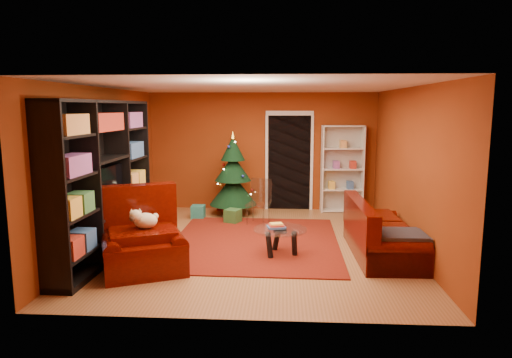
# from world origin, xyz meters

# --- Properties ---
(floor) EXTENTS (5.00, 5.50, 0.05)m
(floor) POSITION_xyz_m (0.00, 0.00, -0.03)
(floor) COLOR brown
(floor) RESTS_ON ground
(ceiling) EXTENTS (5.00, 5.50, 0.05)m
(ceiling) POSITION_xyz_m (0.00, 0.00, 2.62)
(ceiling) COLOR silver
(ceiling) RESTS_ON wall_back
(wall_back) EXTENTS (5.00, 0.05, 2.60)m
(wall_back) POSITION_xyz_m (0.00, 2.77, 1.30)
(wall_back) COLOR maroon
(wall_back) RESTS_ON ground
(wall_left) EXTENTS (0.05, 5.50, 2.60)m
(wall_left) POSITION_xyz_m (-2.52, 0.00, 1.30)
(wall_left) COLOR maroon
(wall_left) RESTS_ON ground
(wall_right) EXTENTS (0.05, 5.50, 2.60)m
(wall_right) POSITION_xyz_m (2.52, 0.00, 1.30)
(wall_right) COLOR maroon
(wall_right) RESTS_ON ground
(doorway) EXTENTS (1.06, 0.60, 2.16)m
(doorway) POSITION_xyz_m (0.60, 2.73, 1.05)
(doorway) COLOR black
(doorway) RESTS_ON floor
(rug) EXTENTS (2.85, 3.31, 0.02)m
(rug) POSITION_xyz_m (0.00, 0.12, 0.01)
(rug) COLOR maroon
(rug) RESTS_ON floor
(media_unit) EXTENTS (0.56, 3.12, 2.38)m
(media_unit) POSITION_xyz_m (-2.27, -0.69, 1.19)
(media_unit) COLOR black
(media_unit) RESTS_ON floor
(christmas_tree) EXTENTS (1.17, 1.17, 1.80)m
(christmas_tree) POSITION_xyz_m (-0.59, 2.15, 0.87)
(christmas_tree) COLOR black
(christmas_tree) RESTS_ON floor
(gift_box_teal) EXTENTS (0.27, 0.27, 0.27)m
(gift_box_teal) POSITION_xyz_m (-1.29, 1.77, 0.13)
(gift_box_teal) COLOR #20756B
(gift_box_teal) RESTS_ON floor
(gift_box_green) EXTENTS (0.36, 0.36, 0.27)m
(gift_box_green) POSITION_xyz_m (-0.52, 1.43, 0.14)
(gift_box_green) COLOR #295B26
(gift_box_green) RESTS_ON floor
(gift_box_red) EXTENTS (0.24, 0.24, 0.22)m
(gift_box_red) POSITION_xyz_m (-0.88, 2.59, 0.11)
(gift_box_red) COLOR maroon
(gift_box_red) RESTS_ON floor
(white_bookshelf) EXTENTS (0.91, 0.37, 1.94)m
(white_bookshelf) POSITION_xyz_m (1.75, 2.57, 0.94)
(white_bookshelf) COLOR white
(white_bookshelf) RESTS_ON floor
(armchair) EXTENTS (1.57, 1.57, 0.94)m
(armchair) POSITION_xyz_m (-1.49, -1.29, 0.47)
(armchair) COLOR #390601
(armchair) RESTS_ON rug
(dog) EXTENTS (0.49, 0.43, 0.30)m
(dog) POSITION_xyz_m (-1.47, -1.22, 0.70)
(dog) COLOR #F1E4BD
(dog) RESTS_ON armchair
(sofa) EXTENTS (0.94, 2.02, 0.86)m
(sofa) POSITION_xyz_m (2.02, -0.42, 0.43)
(sofa) COLOR #390601
(sofa) RESTS_ON rug
(coffee_table) EXTENTS (1.00, 1.00, 0.52)m
(coffee_table) POSITION_xyz_m (0.43, -0.53, 0.22)
(coffee_table) COLOR gray
(coffee_table) RESTS_ON rug
(acrylic_chair) EXTENTS (0.52, 0.55, 0.80)m
(acrylic_chair) POSITION_xyz_m (-0.01, 1.33, 0.40)
(acrylic_chair) COLOR #66605B
(acrylic_chair) RESTS_ON rug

